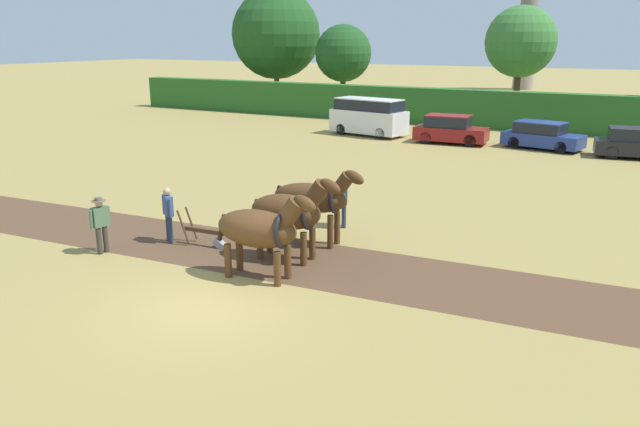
% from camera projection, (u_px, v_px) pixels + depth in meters
% --- Properties ---
extents(ground_plane, '(240.00, 240.00, 0.00)m').
position_uv_depth(ground_plane, '(206.00, 307.00, 13.94)').
color(ground_plane, '#998447').
extents(plowed_furrow_strip, '(28.40, 5.17, 0.01)m').
position_uv_depth(plowed_furrow_strip, '(161.00, 238.00, 18.69)').
color(plowed_furrow_strip, brown).
rests_on(plowed_furrow_strip, ground).
extents(hedgerow, '(61.20, 1.23, 2.47)m').
position_uv_depth(hedgerow, '(513.00, 111.00, 40.15)').
color(hedgerow, '#286023').
rests_on(hedgerow, ground).
extents(tree_far_left, '(7.46, 7.46, 9.77)m').
position_uv_depth(tree_far_left, '(276.00, 34.00, 52.59)').
color(tree_far_left, brown).
rests_on(tree_far_left, ground).
extents(tree_left, '(4.42, 4.42, 6.80)m').
position_uv_depth(tree_left, '(343.00, 53.00, 48.85)').
color(tree_left, '#4C3823').
rests_on(tree_left, ground).
extents(tree_center_left, '(4.91, 4.91, 7.96)m').
position_uv_depth(tree_center_left, '(521.00, 42.00, 43.36)').
color(tree_center_left, '#423323').
rests_on(tree_center_left, ground).
extents(church_spire, '(2.52, 2.52, 16.39)m').
position_uv_depth(church_spire, '(529.00, 11.00, 69.57)').
color(church_spire, gray).
rests_on(church_spire, ground).
extents(draft_horse_lead_left, '(2.84, 1.13, 2.34)m').
position_uv_depth(draft_horse_lead_left, '(261.00, 229.00, 15.25)').
color(draft_horse_lead_left, '#513319').
rests_on(draft_horse_lead_left, ground).
extents(draft_horse_lead_right, '(2.75, 1.12, 2.43)m').
position_uv_depth(draft_horse_lead_right, '(290.00, 212.00, 16.57)').
color(draft_horse_lead_right, '#513319').
rests_on(draft_horse_lead_right, ground).
extents(draft_horse_trail_left, '(2.94, 1.04, 2.36)m').
position_uv_depth(draft_horse_trail_left, '(314.00, 198.00, 17.89)').
color(draft_horse_trail_left, '#513319').
rests_on(draft_horse_trail_left, ground).
extents(plow, '(1.60, 0.49, 1.13)m').
position_uv_depth(plow, '(208.00, 236.00, 17.91)').
color(plow, '#4C331E').
rests_on(plow, ground).
extents(farmer_at_plow, '(0.57, 0.43, 1.64)m').
position_uv_depth(farmer_at_plow, '(168.00, 211.00, 18.12)').
color(farmer_at_plow, '#28334C').
rests_on(farmer_at_plow, ground).
extents(farmer_beside_team, '(0.37, 0.58, 1.53)m').
position_uv_depth(farmer_beside_team, '(344.00, 200.00, 19.59)').
color(farmer_beside_team, '#28334C').
rests_on(farmer_beside_team, ground).
extents(farmer_onlooker_left, '(0.40, 0.63, 1.61)m').
position_uv_depth(farmer_onlooker_left, '(100.00, 221.00, 17.18)').
color(farmer_onlooker_left, '#38332D').
rests_on(farmer_onlooker_left, ground).
extents(parked_van, '(4.88, 2.67, 2.23)m').
position_uv_depth(parked_van, '(369.00, 117.00, 37.97)').
color(parked_van, silver).
rests_on(parked_van, ground).
extents(parked_car_left, '(4.11, 2.02, 1.59)m').
position_uv_depth(parked_car_left, '(450.00, 130.00, 35.17)').
color(parked_car_left, maroon).
rests_on(parked_car_left, ground).
extents(parked_car_center_left, '(4.35, 2.52, 1.46)m').
position_uv_depth(parked_car_center_left, '(542.00, 136.00, 33.44)').
color(parked_car_center_left, navy).
rests_on(parked_car_center_left, ground).
extents(parked_car_center, '(4.30, 2.33, 1.51)m').
position_uv_depth(parked_car_center, '(638.00, 144.00, 30.82)').
color(parked_car_center, black).
rests_on(parked_car_center, ground).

